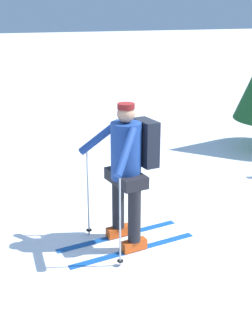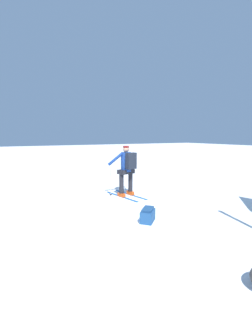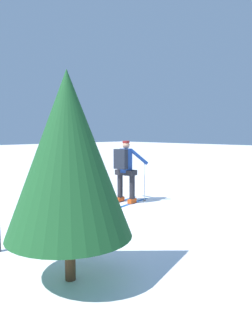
{
  "view_description": "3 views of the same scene",
  "coord_description": "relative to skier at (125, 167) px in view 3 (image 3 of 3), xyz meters",
  "views": [
    {
      "loc": [
        -4.68,
        2.17,
        2.77
      ],
      "look_at": [
        0.12,
        0.71,
        0.97
      ],
      "focal_mm": 50.0,
      "sensor_mm": 36.0,
      "label": 1
    },
    {
      "loc": [
        -3.43,
        -5.89,
        2.07
      ],
      "look_at": [
        0.12,
        0.71,
        0.97
      ],
      "focal_mm": 24.0,
      "sensor_mm": 36.0,
      "label": 2
    },
    {
      "loc": [
        6.42,
        -5.63,
        1.97
      ],
      "look_at": [
        0.12,
        0.71,
        0.97
      ],
      "focal_mm": 35.0,
      "sensor_mm": 36.0,
      "label": 3
    }
  ],
  "objects": [
    {
      "name": "ground_plane",
      "position": [
        -0.13,
        -0.68,
        -1.0
      ],
      "size": [
        80.0,
        80.0,
        0.0
      ],
      "primitive_type": "plane",
      "color": "white"
    },
    {
      "name": "skier",
      "position": [
        0.0,
        0.0,
        0.0
      ],
      "size": [
        1.01,
        1.69,
        1.71
      ],
      "color": "#144C9E",
      "rests_on": "ground_plane"
    },
    {
      "name": "dropped_backpack",
      "position": [
        -0.64,
        -2.26,
        -0.83
      ],
      "size": [
        0.53,
        0.52,
        0.34
      ],
      "color": "navy",
      "rests_on": "ground_plane"
    },
    {
      "name": "pine_tree",
      "position": [
        2.83,
        -3.88,
        0.67
      ],
      "size": [
        1.65,
        1.65,
        2.74
      ],
      "color": "#4C331E",
      "rests_on": "ground_plane"
    }
  ]
}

